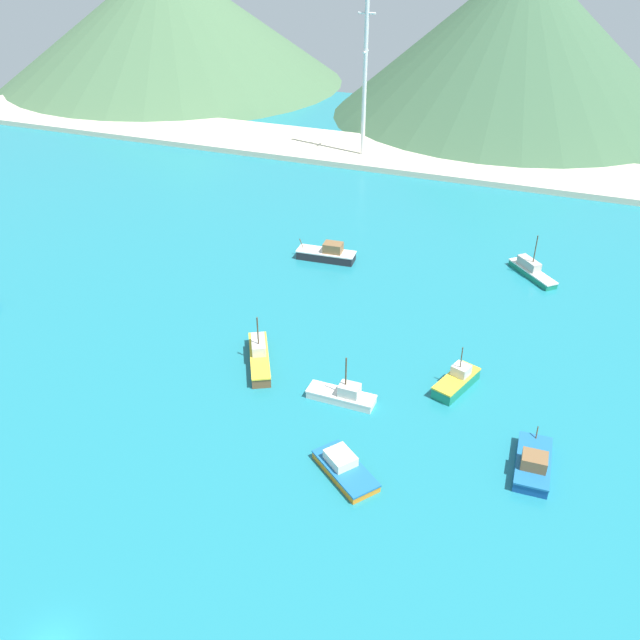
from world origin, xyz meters
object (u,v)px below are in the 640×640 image
fishing_boat_0 (344,468)px  fishing_boat_5 (327,254)px  fishing_boat_2 (533,463)px  radio_tower (365,72)px  fishing_boat_6 (457,381)px  fishing_boat_4 (531,270)px  fishing_boat_7 (343,395)px  fishing_boat_8 (259,356)px

fishing_boat_0 → fishing_boat_5: fishing_boat_5 is taller
fishing_boat_2 → radio_tower: 95.45m
fishing_boat_5 → radio_tower: (-9.83, 47.56, 16.96)m
fishing_boat_0 → fishing_boat_5: (-17.56, 42.22, 0.33)m
radio_tower → fishing_boat_6: bearing=-64.4°
fishing_boat_6 → radio_tower: radio_tower is taller
fishing_boat_6 → radio_tower: size_ratio=0.20×
fishing_boat_5 → fishing_boat_4: bearing=11.3°
fishing_boat_7 → fishing_boat_4: bearing=66.8°
fishing_boat_6 → fishing_boat_7: fishing_boat_7 is taller
fishing_boat_4 → fishing_boat_6: size_ratio=1.11×
fishing_boat_4 → fishing_boat_8: (-27.89, -34.57, 0.12)m
fishing_boat_0 → radio_tower: size_ratio=0.22×
fishing_boat_2 → fishing_boat_4: (-4.53, 41.19, 0.02)m
fishing_boat_0 → fishing_boat_4: 49.74m
fishing_boat_0 → fishing_boat_6: 18.79m
fishing_boat_4 → fishing_boat_6: bearing=-99.1°
fishing_boat_7 → radio_tower: radio_tower is taller
fishing_boat_8 → fishing_boat_6: bearing=9.0°
fishing_boat_0 → fishing_boat_7: size_ratio=1.01×
fishing_boat_2 → fishing_boat_7: bearing=170.5°
fishing_boat_8 → fishing_boat_5: bearing=94.1°
fishing_boat_4 → fishing_boat_8: fishing_boat_4 is taller
fishing_boat_4 → radio_tower: (-39.76, 41.61, 17.12)m
fishing_boat_2 → fishing_boat_5: (-34.45, 35.24, 0.18)m
radio_tower → fishing_boat_5: bearing=-78.3°
fishing_boat_8 → radio_tower: (-11.87, 76.17, 17.00)m
fishing_boat_4 → fishing_boat_6: fishing_boat_4 is taller
fishing_boat_2 → fishing_boat_5: fishing_boat_5 is taller
fishing_boat_2 → fishing_boat_7: fishing_boat_7 is taller
fishing_boat_0 → fishing_boat_4: size_ratio=0.97×
fishing_boat_6 → radio_tower: (-34.81, 72.53, 17.05)m
fishing_boat_0 → fishing_boat_8: size_ratio=0.81×
fishing_boat_7 → radio_tower: bearing=106.6°
fishing_boat_0 → fishing_boat_6: fishing_boat_6 is taller
fishing_boat_4 → radio_tower: size_ratio=0.23×
fishing_boat_0 → fishing_boat_4: (12.37, 48.18, 0.17)m
fishing_boat_0 → fishing_boat_7: bearing=110.0°
fishing_boat_5 → fishing_boat_6: 35.32m
radio_tower → fishing_boat_2: bearing=-61.9°
fishing_boat_5 → fishing_boat_8: bearing=-85.9°
fishing_boat_0 → fishing_boat_2: fishing_boat_2 is taller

